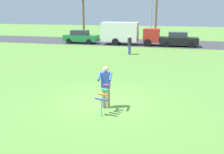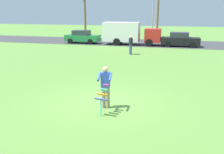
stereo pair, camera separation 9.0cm
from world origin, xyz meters
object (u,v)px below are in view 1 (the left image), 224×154
parked_truck_red_cab (127,33)px  parked_car_black (179,40)px  streetlight_pole (151,10)px  kite_held (103,96)px  person_kite_flyer (106,86)px  person_walker_near (130,44)px  parked_car_green (81,37)px

parked_truck_red_cab → parked_car_black: 5.95m
streetlight_pole → parked_car_black: bearing=-63.0°
kite_held → parked_car_black: 20.67m
person_kite_flyer → streetlight_pole: bearing=92.3°
streetlight_pole → person_walker_near: 14.73m
parked_truck_red_cab → kite_held: bearing=-81.2°
parked_car_black → parked_truck_red_cab: bearing=180.0°
streetlight_pole → person_walker_near: size_ratio=4.05×
person_kite_flyer → kite_held: (0.09, -0.66, -0.18)m
person_kite_flyer → kite_held: person_kite_flyer is taller
kite_held → parked_truck_red_cab: 20.75m
person_kite_flyer → streetlight_pole: size_ratio=0.25×
parked_car_green → person_walker_near: person_walker_near is taller
person_kite_flyer → parked_truck_red_cab: size_ratio=0.26×
kite_held → parked_car_black: bearing=82.4°
kite_held → parked_car_green: parked_car_green is taller
parked_car_black → person_walker_near: 7.98m
kite_held → streetlight_pole: (-1.19, 28.19, 3.23)m
person_kite_flyer → parked_car_green: bearing=114.1°
kite_held → person_walker_near: size_ratio=0.66×
kite_held → person_walker_near: 13.88m
parked_car_black → streetlight_pole: size_ratio=0.60×
parked_truck_red_cab → streetlight_pole: bearing=75.6°
streetlight_pole → parked_car_green: bearing=-135.3°
parked_car_green → parked_truck_red_cab: parked_truck_red_cab is taller
parked_truck_red_cab → streetlight_pole: (1.98, 7.70, 2.59)m
person_kite_flyer → streetlight_pole: 27.72m
parked_car_black → streetlight_pole: (-3.93, 7.70, 3.22)m
parked_car_green → parked_car_black: (11.72, -0.00, 0.00)m
parked_car_black → person_walker_near: person_walker_near is taller
kite_held → parked_car_green: bearing=113.7°
person_kite_flyer → parked_car_black: size_ratio=0.41×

